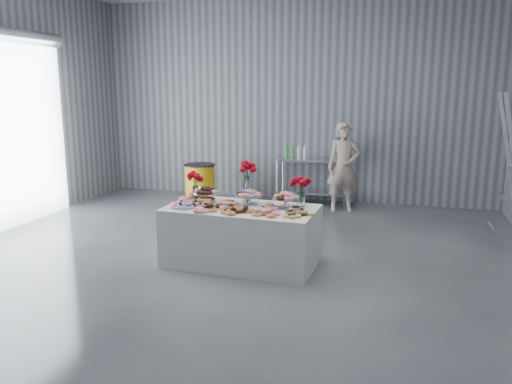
# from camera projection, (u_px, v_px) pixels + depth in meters

# --- Properties ---
(ground) EXTENTS (9.00, 9.00, 0.00)m
(ground) POSITION_uv_depth(u_px,v_px,m) (214.00, 274.00, 6.13)
(ground) COLOR #3C3F44
(ground) RESTS_ON ground
(room_walls) EXTENTS (8.04, 9.04, 4.02)m
(room_walls) POSITION_uv_depth(u_px,v_px,m) (190.00, 52.00, 5.73)
(room_walls) COLOR gray
(room_walls) RESTS_ON ground
(display_table) EXTENTS (1.94, 1.08, 0.75)m
(display_table) POSITION_uv_depth(u_px,v_px,m) (242.00, 236.00, 6.42)
(display_table) COLOR white
(display_table) RESTS_ON ground
(prep_table) EXTENTS (1.50, 0.60, 0.90)m
(prep_table) POSITION_uv_depth(u_px,v_px,m) (313.00, 173.00, 9.72)
(prep_table) COLOR silver
(prep_table) RESTS_ON ground
(donut_mounds) EXTENTS (1.84, 0.88, 0.09)m
(donut_mounds) POSITION_uv_depth(u_px,v_px,m) (240.00, 205.00, 6.29)
(donut_mounds) COLOR #CB7E4A
(donut_mounds) RESTS_ON display_table
(cake_stand_left) EXTENTS (0.36, 0.36, 0.17)m
(cake_stand_left) POSITION_uv_depth(u_px,v_px,m) (206.00, 191.00, 6.62)
(cake_stand_left) COLOR silver
(cake_stand_left) RESTS_ON display_table
(cake_stand_mid) EXTENTS (0.36, 0.36, 0.17)m
(cake_stand_mid) POSITION_uv_depth(u_px,v_px,m) (249.00, 195.00, 6.44)
(cake_stand_mid) COLOR silver
(cake_stand_mid) RESTS_ON display_table
(cake_stand_right) EXTENTS (0.36, 0.36, 0.17)m
(cake_stand_right) POSITION_uv_depth(u_px,v_px,m) (286.00, 197.00, 6.28)
(cake_stand_right) COLOR silver
(cake_stand_right) RESTS_ON display_table
(danish_pile) EXTENTS (0.48, 0.48, 0.11)m
(danish_pile) POSITION_uv_depth(u_px,v_px,m) (296.00, 210.00, 5.96)
(danish_pile) COLOR white
(danish_pile) RESTS_ON display_table
(bouquet_left) EXTENTS (0.26, 0.26, 0.42)m
(bouquet_left) POSITION_uv_depth(u_px,v_px,m) (196.00, 178.00, 6.75)
(bouquet_left) COLOR white
(bouquet_left) RESTS_ON display_table
(bouquet_right) EXTENTS (0.26, 0.26, 0.42)m
(bouquet_right) POSITION_uv_depth(u_px,v_px,m) (301.00, 184.00, 6.34)
(bouquet_right) COLOR white
(bouquet_right) RESTS_ON display_table
(bouquet_center) EXTENTS (0.26, 0.26, 0.57)m
(bouquet_center) POSITION_uv_depth(u_px,v_px,m) (247.00, 173.00, 6.60)
(bouquet_center) COLOR silver
(bouquet_center) RESTS_ON display_table
(water_jug) EXTENTS (0.28, 0.28, 0.55)m
(water_jug) POSITION_uv_depth(u_px,v_px,m) (339.00, 146.00, 9.48)
(water_jug) COLOR #4390E5
(water_jug) RESTS_ON prep_table
(drink_bottles) EXTENTS (0.54, 0.08, 0.27)m
(drink_bottles) POSITION_uv_depth(u_px,v_px,m) (296.00, 152.00, 9.63)
(drink_bottles) COLOR #268C33
(drink_bottles) RESTS_ON prep_table
(person) EXTENTS (0.68, 0.55, 1.63)m
(person) POSITION_uv_depth(u_px,v_px,m) (343.00, 167.00, 9.15)
(person) COLOR #CC8C93
(person) RESTS_ON ground
(trash_barrel) EXTENTS (0.62, 0.62, 0.79)m
(trash_barrel) POSITION_uv_depth(u_px,v_px,m) (200.00, 184.00, 9.72)
(trash_barrel) COLOR #ECB113
(trash_barrel) RESTS_ON ground
(stepladder) EXTENTS (0.70, 0.55, 2.21)m
(stepladder) POSITION_uv_depth(u_px,v_px,m) (512.00, 165.00, 7.49)
(stepladder) COLOR silver
(stepladder) RESTS_ON ground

